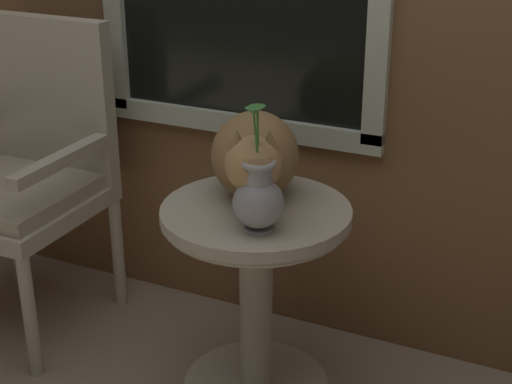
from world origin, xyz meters
TOP-DOWN VIEW (x-y plane):
  - wicker_side_table at (0.13, 0.28)m, footprint 0.56×0.56m
  - wicker_chair at (-0.81, 0.38)m, footprint 0.54×0.54m
  - cat at (0.09, 0.34)m, footprint 0.35×0.57m
  - pewter_vase_with_ivy at (0.19, 0.15)m, footprint 0.14×0.14m

SIDE VIEW (x-z plane):
  - wicker_side_table at x=0.13m, z-range 0.11..0.74m
  - wicker_chair at x=-0.81m, z-range 0.04..1.11m
  - pewter_vase_with_ivy at x=0.19m, z-range 0.56..0.91m
  - cat at x=0.09m, z-range 0.64..0.91m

